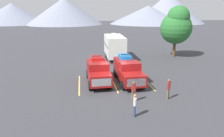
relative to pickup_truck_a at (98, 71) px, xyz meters
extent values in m
plane|color=#38383D|center=(1.49, -1.22, -1.19)|extent=(240.00, 240.00, 0.00)
cube|color=maroon|center=(0.00, -0.19, -0.26)|extent=(2.12, 5.33, 0.97)
cube|color=maroon|center=(0.04, -2.09, 0.27)|extent=(1.96, 1.52, 0.08)
cube|color=maroon|center=(0.01, -0.66, 0.61)|extent=(1.92, 1.41, 0.76)
cube|color=slate|center=(0.03, -1.21, 0.64)|extent=(1.77, 0.25, 0.56)
cube|color=maroon|center=(-0.03, 1.24, 0.48)|extent=(2.02, 2.47, 0.51)
cube|color=silver|center=(0.06, -2.80, -0.21)|extent=(1.71, 0.10, 0.68)
cylinder|color=black|center=(0.97, -1.96, -0.74)|extent=(0.30, 0.90, 0.89)
cylinder|color=black|center=(-0.88, -2.00, -0.74)|extent=(0.30, 0.90, 0.89)
cylinder|color=black|center=(0.89, 1.63, -0.74)|extent=(0.30, 0.90, 0.89)
cylinder|color=black|center=(-0.96, 1.59, -0.74)|extent=(0.30, 0.90, 0.89)
cube|color=red|center=(-0.03, 1.24, 0.96)|extent=(1.14, 1.58, 0.45)
cylinder|color=black|center=(0.44, 0.71, 0.95)|extent=(0.19, 0.44, 0.44)
cylinder|color=black|center=(-0.47, 0.69, 0.95)|extent=(0.19, 0.44, 0.44)
cylinder|color=black|center=(0.41, 1.78, 0.95)|extent=(0.19, 0.44, 0.44)
cylinder|color=black|center=(-0.49, 1.76, 0.95)|extent=(0.19, 0.44, 0.44)
cube|color=black|center=(-0.02, 0.80, 1.33)|extent=(1.01, 0.10, 0.08)
cube|color=maroon|center=(2.97, -0.39, -0.27)|extent=(2.11, 5.83, 0.99)
cube|color=maroon|center=(3.01, -2.47, 0.27)|extent=(1.94, 1.66, 0.08)
cube|color=maroon|center=(2.98, -0.91, 0.62)|extent=(1.90, 1.54, 0.79)
cube|color=slate|center=(2.99, -1.51, 0.66)|extent=(1.75, 0.26, 0.59)
cube|color=maroon|center=(2.94, 1.17, 0.53)|extent=(2.00, 2.70, 0.60)
cube|color=silver|center=(3.03, -3.25, -0.22)|extent=(1.69, 0.10, 0.69)
cylinder|color=black|center=(3.93, -2.34, -0.76)|extent=(0.30, 0.86, 0.85)
cylinder|color=black|center=(2.10, -2.38, -0.76)|extent=(0.30, 0.86, 0.85)
cylinder|color=black|center=(3.84, 1.59, -0.76)|extent=(0.30, 0.86, 0.85)
cylinder|color=black|center=(2.01, 1.56, -0.76)|extent=(0.30, 0.86, 0.85)
cube|color=blue|center=(2.94, 1.17, 1.05)|extent=(1.13, 1.73, 0.45)
cylinder|color=black|center=(3.40, 0.59, 1.05)|extent=(0.19, 0.44, 0.44)
cylinder|color=black|center=(2.50, 0.58, 1.05)|extent=(0.19, 0.44, 0.44)
cylinder|color=black|center=(3.37, 1.76, 1.05)|extent=(0.19, 0.44, 0.44)
cylinder|color=black|center=(2.48, 1.75, 1.05)|extent=(0.19, 0.44, 0.44)
cube|color=black|center=(2.95, 0.69, 1.43)|extent=(1.00, 0.10, 0.08)
cube|color=gold|center=(-1.88, -0.38, -1.19)|extent=(0.12, 5.50, 0.01)
cube|color=gold|center=(1.49, -0.38, -1.19)|extent=(0.12, 5.50, 0.01)
cube|color=gold|center=(4.86, -0.38, -1.19)|extent=(0.12, 5.50, 0.01)
cube|color=silver|center=(3.28, 10.04, 0.76)|extent=(2.70, 6.34, 2.83)
cube|color=#595960|center=(2.01, 10.07, 0.90)|extent=(0.19, 6.02, 0.24)
cube|color=silver|center=(3.31, 10.98, 2.32)|extent=(0.62, 0.72, 0.30)
cube|color=#333333|center=(3.17, 6.30, -0.87)|extent=(0.15, 1.20, 0.12)
cylinder|color=black|center=(4.42, 9.25, -0.81)|extent=(0.24, 0.77, 0.76)
cylinder|color=black|center=(2.10, 9.32, -0.81)|extent=(0.24, 0.77, 0.76)
cylinder|color=black|center=(4.46, 10.76, -0.81)|extent=(0.24, 0.77, 0.76)
cylinder|color=black|center=(2.14, 10.82, -0.81)|extent=(0.24, 0.77, 0.76)
cylinder|color=navy|center=(1.88, -7.12, -0.78)|extent=(0.12, 0.12, 0.82)
cylinder|color=navy|center=(1.86, -7.28, -0.78)|extent=(0.12, 0.12, 0.82)
cube|color=silver|center=(1.87, -7.20, -0.08)|extent=(0.22, 0.27, 0.58)
sphere|color=#9E704C|center=(1.87, -7.20, 0.32)|extent=(0.22, 0.22, 0.22)
cylinder|color=silver|center=(1.89, -7.07, -0.11)|extent=(0.10, 0.10, 0.52)
cylinder|color=silver|center=(1.85, -7.33, -0.11)|extent=(0.10, 0.10, 0.52)
cylinder|color=#726047|center=(5.35, -4.73, -0.76)|extent=(0.12, 0.12, 0.85)
cylinder|color=#726047|center=(5.22, -4.85, -0.76)|extent=(0.12, 0.12, 0.85)
cube|color=maroon|center=(5.28, -4.79, -0.03)|extent=(0.32, 0.31, 0.60)
sphere|color=brown|center=(5.28, -4.79, 0.38)|extent=(0.23, 0.23, 0.23)
cylinder|color=maroon|center=(5.38, -4.70, -0.06)|extent=(0.10, 0.10, 0.54)
cylinder|color=maroon|center=(5.18, -4.89, -0.06)|extent=(0.10, 0.10, 0.54)
cylinder|color=#726047|center=(2.30, -4.87, -0.77)|extent=(0.12, 0.12, 0.85)
cylinder|color=#726047|center=(2.47, -4.86, -0.77)|extent=(0.12, 0.12, 0.85)
cube|color=maroon|center=(2.38, -4.87, -0.05)|extent=(0.25, 0.20, 0.60)
sphere|color=brown|center=(2.38, -4.87, 0.37)|extent=(0.23, 0.23, 0.23)
cylinder|color=maroon|center=(2.25, -4.87, -0.08)|extent=(0.10, 0.10, 0.54)
cylinder|color=maroon|center=(2.52, -4.86, -0.08)|extent=(0.10, 0.10, 0.54)
cylinder|color=brown|center=(12.65, 10.20, 0.39)|extent=(0.44, 0.44, 3.16)
sphere|color=#286B2D|center=(12.65, 10.20, 3.15)|extent=(4.70, 4.70, 4.70)
sphere|color=#286B2D|center=(12.71, 9.81, 4.80)|extent=(3.29, 3.29, 3.29)
cone|color=gray|center=(-36.21, 96.63, 4.03)|extent=(35.77, 35.77, 10.45)
cone|color=gray|center=(-9.24, 89.28, 5.26)|extent=(37.72, 37.72, 12.90)
cone|color=gray|center=(33.32, 86.78, 3.39)|extent=(39.75, 39.75, 9.16)
cone|color=gray|center=(46.59, 91.97, 6.91)|extent=(38.33, 38.33, 16.19)
camera|label=1|loc=(-1.50, -19.40, 5.79)|focal=32.93mm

